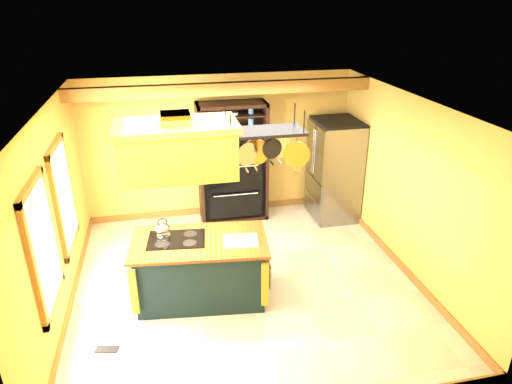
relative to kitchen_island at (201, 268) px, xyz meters
name	(u,v)px	position (x,y,z in m)	size (l,w,h in m)	color
floor	(245,282)	(0.67, 0.19, -0.47)	(5.00, 5.00, 0.00)	beige
ceiling	(243,106)	(0.67, 0.19, 2.23)	(5.00, 5.00, 0.00)	white
wall_back	(219,147)	(0.67, 2.69, 0.88)	(5.00, 0.02, 2.70)	#BD8F45
wall_front	(297,316)	(0.67, -2.31, 0.88)	(5.00, 0.02, 2.70)	#BD8F45
wall_left	(54,219)	(-1.83, 0.19, 0.88)	(0.02, 5.00, 2.70)	#BD8F45
wall_right	(408,187)	(3.17, 0.19, 0.88)	(0.02, 5.00, 2.70)	#BD8F45
ceiling_beam	(224,89)	(0.67, 1.89, 2.12)	(5.00, 0.15, 0.20)	#96622E
window_near	(43,246)	(-1.79, -0.61, 0.93)	(0.06, 1.06, 1.56)	#96622E
window_far	(64,196)	(-1.79, 0.79, 0.93)	(0.06, 1.06, 1.56)	#96622E
kitchen_island	(201,268)	(0.00, 0.00, 0.00)	(1.96, 1.24, 1.11)	black
range_hood	(178,148)	(-0.20, 0.00, 1.79)	(1.50, 0.85, 0.80)	gold
pot_rack	(265,141)	(0.92, 0.00, 1.81)	(1.13, 0.51, 0.77)	black
refrigerator	(334,172)	(2.75, 2.07, 0.44)	(0.81, 0.95, 1.87)	gray
hutch	(232,174)	(0.87, 2.45, 0.40)	(1.27, 0.58, 2.24)	black
floor_register	(107,349)	(-1.26, -0.83, -0.46)	(0.28, 0.12, 0.01)	black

